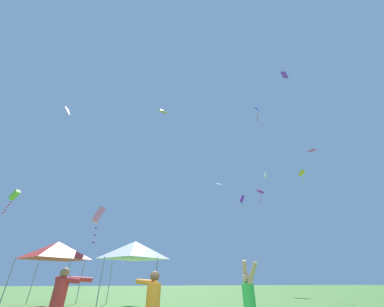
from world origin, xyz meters
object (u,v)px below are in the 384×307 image
(kite_lime_box, at_px, (14,196))
(person_companion_orange, at_px, (152,304))
(person_flyer_green, at_px, (249,300))
(kite_magenta_delta, at_px, (261,192))
(kite_purple_diamond, at_px, (285,75))
(kite_blue_delta, at_px, (257,109))
(kite_white_box, at_px, (266,175))
(kite_yellow_delta, at_px, (163,111))
(kite_white_diamond, at_px, (220,184))
(kite_red_delta, at_px, (68,110))
(kite_purple_box, at_px, (242,199))
(canopy_tent_white, at_px, (135,250))
(kite_pink_box, at_px, (98,215))
(person_watcher_red, at_px, (60,298))
(kite_magenta_diamond, at_px, (312,150))
(canopy_tent_red, at_px, (56,250))
(kite_yellow_box, at_px, (302,173))

(kite_lime_box, bearing_deg, person_companion_orange, -47.51)
(person_flyer_green, distance_m, kite_magenta_delta, 23.29)
(kite_purple_diamond, xyz_separation_m, kite_lime_box, (-23.49, 2.53, -14.11))
(kite_blue_delta, distance_m, kite_white_box, 10.45)
(kite_yellow_delta, bearing_deg, kite_white_diamond, -28.42)
(kite_red_delta, height_order, kite_lime_box, kite_red_delta)
(kite_purple_box, bearing_deg, person_flyer_green, -111.83)
(kite_blue_delta, bearing_deg, canopy_tent_white, -152.95)
(person_companion_orange, relative_size, kite_pink_box, 0.51)
(person_watcher_red, distance_m, kite_pink_box, 14.90)
(kite_white_diamond, xyz_separation_m, kite_white_box, (8.40, 6.89, 4.45))
(person_watcher_red, bearing_deg, kite_yellow_delta, 82.29)
(kite_red_delta, distance_m, kite_white_box, 31.01)
(canopy_tent_white, xyz_separation_m, kite_purple_diamond, (14.11, -1.33, 17.84))
(kite_magenta_diamond, bearing_deg, canopy_tent_white, 176.52)
(person_watcher_red, distance_m, kite_purple_box, 30.52)
(person_flyer_green, distance_m, kite_blue_delta, 31.22)
(person_flyer_green, height_order, kite_yellow_delta, kite_yellow_delta)
(canopy_tent_red, height_order, kite_white_diamond, kite_white_diamond)
(person_companion_orange, bearing_deg, kite_purple_diamond, 36.07)
(kite_purple_diamond, relative_size, kite_magenta_diamond, 1.64)
(kite_magenta_delta, bearing_deg, person_watcher_red, -129.62)
(canopy_tent_red, distance_m, kite_pink_box, 4.84)
(kite_white_box, bearing_deg, kite_red_delta, 172.43)
(kite_pink_box, bearing_deg, kite_magenta_delta, 13.42)
(kite_purple_box, bearing_deg, canopy_tent_red, -143.52)
(kite_lime_box, height_order, kite_magenta_delta, kite_magenta_delta)
(kite_white_diamond, distance_m, kite_pink_box, 11.18)
(person_companion_orange, xyz_separation_m, kite_red_delta, (-15.02, 23.28, 23.32))
(kite_lime_box, relative_size, kite_yellow_delta, 1.31)
(kite_magenta_delta, bearing_deg, canopy_tent_red, -158.28)
(person_watcher_red, height_order, kite_red_delta, kite_red_delta)
(person_companion_orange, height_order, kite_lime_box, kite_lime_box)
(person_flyer_green, xyz_separation_m, kite_yellow_delta, (-2.77, 15.36, 18.66))
(kite_white_box, bearing_deg, kite_lime_box, -162.68)
(kite_red_delta, height_order, kite_magenta_diamond, kite_red_delta)
(kite_purple_box, height_order, kite_magenta_delta, kite_purple_box)
(kite_magenta_delta, bearing_deg, kite_blue_delta, -25.33)
(person_watcher_red, distance_m, kite_magenta_diamond, 21.03)
(person_watcher_red, relative_size, kite_magenta_diamond, 1.39)
(canopy_tent_red, distance_m, kite_white_diamond, 13.47)
(kite_purple_box, bearing_deg, kite_white_diamond, -118.86)
(kite_yellow_box, relative_size, kite_purple_box, 0.59)
(person_flyer_green, height_order, kite_lime_box, kite_lime_box)
(person_watcher_red, distance_m, canopy_tent_white, 9.85)
(kite_lime_box, bearing_deg, kite_pink_box, 27.06)
(kite_blue_delta, relative_size, kite_yellow_delta, 2.24)
(person_flyer_green, relative_size, kite_yellow_box, 1.21)
(kite_yellow_delta, distance_m, kite_purple_box, 17.76)
(kite_magenta_diamond, bearing_deg, kite_pink_box, 165.19)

